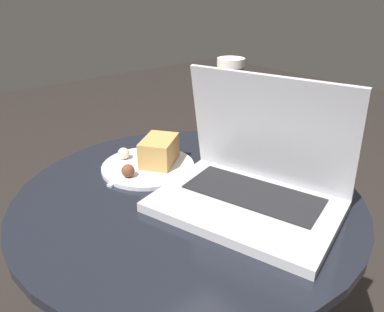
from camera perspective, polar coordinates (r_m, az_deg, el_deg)
table at (r=0.83m, az=-0.55°, el=-14.08°), size 0.68×0.68×0.49m
laptop at (r=0.70m, az=9.34°, el=-3.62°), size 0.37×0.31×0.24m
beer_glass at (r=0.90m, az=5.66°, el=7.46°), size 0.06×0.06×0.23m
snack_plate at (r=0.85m, az=-6.01°, el=-0.42°), size 0.21×0.21×0.07m
fork at (r=0.85m, az=-8.46°, el=-1.75°), size 0.08×0.16×0.01m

